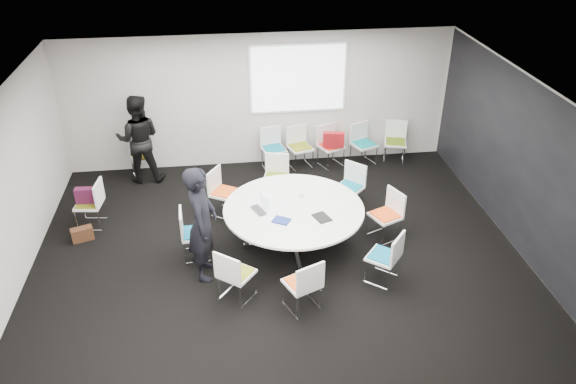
{
  "coord_description": "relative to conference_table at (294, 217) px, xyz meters",
  "views": [
    {
      "loc": [
        -0.8,
        -7.43,
        5.61
      ],
      "look_at": [
        0.2,
        0.4,
        1.0
      ],
      "focal_mm": 35.0,
      "sensor_mm": 36.0,
      "label": 1
    }
  ],
  "objects": [
    {
      "name": "papers_right",
      "position": [
        0.54,
        0.34,
        0.18
      ],
      "size": [
        0.32,
        0.24,
        0.0
      ],
      "primitive_type": "cube",
      "rotation": [
        0.0,
        0.0,
        0.1
      ],
      "color": "white",
      "rests_on": "conference_table"
    },
    {
      "name": "room_shell",
      "position": [
        -0.19,
        -0.34,
        0.85
      ],
      "size": [
        8.08,
        7.08,
        2.88
      ],
      "color": "black",
      "rests_on": "ground"
    },
    {
      "name": "chair_ring_d",
      "position": [
        -1.13,
        1.13,
        -0.28
      ],
      "size": [
        0.62,
        0.63,
        0.88
      ],
      "rotation": [
        0.0,
        0.0,
        4.17
      ],
      "color": "silver",
      "rests_on": "ground"
    },
    {
      "name": "laptop",
      "position": [
        -0.54,
        -0.01,
        0.19
      ],
      "size": [
        0.34,
        0.4,
        0.03
      ],
      "primitive_type": "imported",
      "rotation": [
        0.0,
        0.0,
        1.98
      ],
      "color": "#333338",
      "rests_on": "conference_table"
    },
    {
      "name": "chair_ring_b",
      "position": [
        1.18,
        1.02,
        -0.28
      ],
      "size": [
        0.64,
        0.64,
        0.88
      ],
      "rotation": [
        0.0,
        0.0,
        2.36
      ],
      "color": "silver",
      "rests_on": "ground"
    },
    {
      "name": "chair_ring_h",
      "position": [
        1.24,
        -1.13,
        -0.28
      ],
      "size": [
        0.64,
        0.64,
        0.88
      ],
      "rotation": [
        0.0,
        0.0,
        7.16
      ],
      "color": "silver",
      "rests_on": "ground"
    },
    {
      "name": "laptop_lid",
      "position": [
        -0.47,
        0.08,
        0.31
      ],
      "size": [
        0.14,
        0.28,
        0.22
      ],
      "primitive_type": "cube",
      "rotation": [
        0.0,
        0.0,
        1.98
      ],
      "color": "silver",
      "rests_on": "conference_table"
    },
    {
      "name": "chair_spare_left",
      "position": [
        -3.49,
        1.04,
        -0.28
      ],
      "size": [
        0.5,
        0.51,
        0.88
      ],
      "rotation": [
        0.0,
        0.0,
        1.44
      ],
      "color": "silver",
      "rests_on": "ground"
    },
    {
      "name": "brown_bag",
      "position": [
        -3.59,
        0.58,
        -0.43
      ],
      "size": [
        0.39,
        0.27,
        0.24
      ],
      "primitive_type": "cube",
      "rotation": [
        0.0,
        0.0,
        0.35
      ],
      "color": "#422515",
      "rests_on": "ground"
    },
    {
      "name": "phone",
      "position": [
        0.43,
        -0.41,
        0.18
      ],
      "size": [
        0.15,
        0.11,
        0.01
      ],
      "primitive_type": "cube",
      "rotation": [
        0.0,
        0.0,
        -0.3
      ],
      "color": "black",
      "rests_on": "conference_table"
    },
    {
      "name": "chair_ring_e",
      "position": [
        -1.64,
        -0.13,
        -0.28
      ],
      "size": [
        0.47,
        0.48,
        0.88
      ],
      "rotation": [
        0.0,
        0.0,
        4.76
      ],
      "color": "silver",
      "rests_on": "ground"
    },
    {
      "name": "chair_back_c",
      "position": [
        1.18,
        2.81,
        -0.28
      ],
      "size": [
        0.6,
        0.59,
        0.88
      ],
      "rotation": [
        0.0,
        0.0,
        3.54
      ],
      "color": "silver",
      "rests_on": "ground"
    },
    {
      "name": "chair_ring_a",
      "position": [
        1.58,
        -0.0,
        -0.28
      ],
      "size": [
        0.59,
        0.6,
        0.88
      ],
      "rotation": [
        0.0,
        0.0,
        1.98
      ],
      "color": "silver",
      "rests_on": "ground"
    },
    {
      "name": "person_back",
      "position": [
        -2.75,
        2.66,
        0.36
      ],
      "size": [
        0.89,
        0.7,
        1.82
      ],
      "primitive_type": "imported",
      "rotation": [
        0.0,
        0.0,
        3.13
      ],
      "color": "black",
      "rests_on": "ground"
    },
    {
      "name": "person_main",
      "position": [
        -1.48,
        -0.61,
        0.39
      ],
      "size": [
        0.53,
        0.74,
        1.88
      ],
      "primitive_type": "imported",
      "rotation": [
        0.0,
        0.0,
        1.44
      ],
      "color": "black",
      "rests_on": "ground"
    },
    {
      "name": "notebook_black",
      "position": [
        0.4,
        -0.37,
        0.19
      ],
      "size": [
        0.31,
        0.36,
        0.02
      ],
      "primitive_type": "cube",
      "rotation": [
        0.0,
        0.0,
        0.36
      ],
      "color": "black",
      "rests_on": "conference_table"
    },
    {
      "name": "maroon_bag",
      "position": [
        -3.5,
        1.04,
        0.07
      ],
      "size": [
        0.41,
        0.17,
        0.28
      ],
      "primitive_type": "cube",
      "rotation": [
        0.0,
        0.0,
        -0.07
      ],
      "color": "#44122C",
      "rests_on": "chair_spare_left"
    },
    {
      "name": "chair_back_b",
      "position": [
        0.52,
        2.82,
        -0.28
      ],
      "size": [
        0.57,
        0.56,
        0.88
      ],
      "rotation": [
        0.0,
        0.0,
        3.43
      ],
      "color": "silver",
      "rests_on": "ground"
    },
    {
      "name": "chair_back_a",
      "position": [
        -0.04,
        2.82,
        -0.28
      ],
      "size": [
        0.55,
        0.54,
        0.88
      ],
      "rotation": [
        0.0,
        0.0,
        3.38
      ],
      "color": "silver",
      "rests_on": "ground"
    },
    {
      "name": "red_jacket",
      "position": [
        1.18,
        2.58,
        0.15
      ],
      "size": [
        0.46,
        0.24,
        0.36
      ],
      "primitive_type": "cube",
      "rotation": [
        0.17,
        0.0,
        -0.2
      ],
      "color": "maroon",
      "rests_on": "chair_back_c"
    },
    {
      "name": "cup",
      "position": [
        0.17,
        0.32,
        0.22
      ],
      "size": [
        0.08,
        0.08,
        0.09
      ],
      "primitive_type": "cylinder",
      "color": "white",
      "rests_on": "conference_table"
    },
    {
      "name": "conference_table",
      "position": [
        0.0,
        0.0,
        0.0
      ],
      "size": [
        2.33,
        2.33,
        0.73
      ],
      "color": "silver",
      "rests_on": "ground"
    },
    {
      "name": "chair_ring_g",
      "position": [
        -0.09,
        -1.6,
        -0.28
      ],
      "size": [
        0.6,
        0.6,
        0.88
      ],
      "rotation": [
        0.0,
        0.0,
        6.7
      ],
      "color": "silver",
      "rests_on": "ground"
    },
    {
      "name": "chair_person_back",
      "position": [
        -2.75,
        2.82,
        -0.28
      ],
      "size": [
        0.57,
        0.56,
        0.88
      ],
      "rotation": [
        0.0,
        0.0,
        3.43
      ],
      "color": "silver",
      "rests_on": "ground"
    },
    {
      "name": "projection_screen",
      "position": [
        0.51,
        3.12,
        1.3
      ],
      "size": [
        1.9,
        0.03,
        1.35
      ],
      "primitive_type": "cube",
      "color": "white",
      "rests_on": "room_shell"
    },
    {
      "name": "chair_ring_f",
      "position": [
        -1.03,
        -1.25,
        -0.28
      ],
      "size": [
        0.64,
        0.64,
        0.88
      ],
      "rotation": [
        0.0,
        0.0,
        5.61
      ],
      "color": "silver",
      "rests_on": "ground"
    },
    {
      "name": "chair_ring_c",
      "position": [
        -0.13,
        1.55,
        -0.28
      ],
      "size": [
        0.55,
        0.55,
        0.88
      ],
      "rotation": [
        0.0,
        0.0,
        2.9
      ],
      "color": "silver",
      "rests_on": "ground"
    },
    {
      "name": "chair_back_e",
      "position": [
        2.6,
        2.82,
        -0.28
      ],
      "size": [
        0.56,
        0.55,
        0.88
      ],
      "rotation": [
        0.0,
        0.0,
        2.87
      ],
      "color": "silver",
      "rests_on": "ground"
    },
    {
      "name": "papers_front",
      "position": [
        0.81,
        -0.0,
        0.18
      ],
      "size": [
        0.36,
        0.33,
        0.0
      ],
      "primitive_type": "cube",
      "rotation": [
        0.0,
        0.0,
        -0.51
      ],
      "color": "white",
      "rests_on": "conference_table"
    },
    {
      "name": "chair_back_d",
      "position": [
        1.9,
        2.81,
        -0.28
      ],
      "size": [
        0.6,
        0.59,
        0.88
      ],
      "rotation": [
        0.0,
        0.0,
        3.53
      ],
      "color": "silver",
      "rests_on": "ground"
    },
    {
      "name": "tablet_folio",
      "position": [
        -0.25,
        -0.38,
        0.19
      ],
      "size": [
        0.33,
        0.3,
        0.03
      ],
      "primitive_type": "cube",
      "rotation": [
        0.0,
        0.0,
        -0.54
      ],
      "color": "navy",
      "rests_on": "conference_table"
    }
  ]
}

